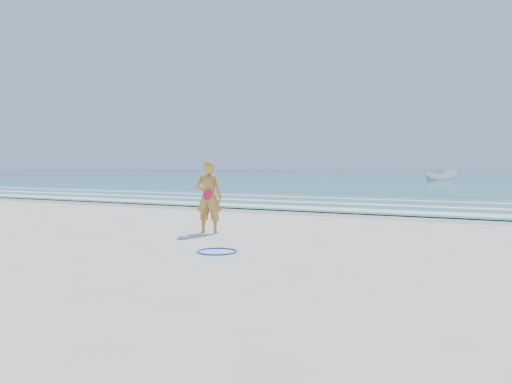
% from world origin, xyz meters
% --- Properties ---
extents(ground, '(400.00, 400.00, 0.00)m').
position_xyz_m(ground, '(0.00, 0.00, 0.00)').
color(ground, silver).
rests_on(ground, ground).
extents(wet_sand, '(400.00, 2.40, 0.00)m').
position_xyz_m(wet_sand, '(0.00, 9.00, 0.00)').
color(wet_sand, '#B2A893').
rests_on(wet_sand, ground).
extents(ocean, '(400.00, 190.00, 0.04)m').
position_xyz_m(ocean, '(0.00, 105.00, 0.02)').
color(ocean, '#19727F').
rests_on(ocean, ground).
extents(shallow, '(400.00, 10.00, 0.01)m').
position_xyz_m(shallow, '(0.00, 14.00, 0.04)').
color(shallow, '#59B7AD').
rests_on(shallow, ocean).
extents(foam_near, '(400.00, 1.40, 0.01)m').
position_xyz_m(foam_near, '(0.00, 10.30, 0.05)').
color(foam_near, white).
rests_on(foam_near, shallow).
extents(foam_mid, '(400.00, 0.90, 0.01)m').
position_xyz_m(foam_mid, '(0.00, 13.20, 0.05)').
color(foam_mid, white).
rests_on(foam_mid, shallow).
extents(foam_far, '(400.00, 0.60, 0.01)m').
position_xyz_m(foam_far, '(0.00, 16.50, 0.05)').
color(foam_far, white).
rests_on(foam_far, shallow).
extents(hoop, '(1.04, 1.04, 0.03)m').
position_xyz_m(hoop, '(1.17, 0.26, 0.01)').
color(hoop, blue).
rests_on(hoop, ground).
extents(boat, '(3.92, 1.52, 1.51)m').
position_xyz_m(boat, '(-1.32, 51.77, 0.79)').
color(boat, white).
rests_on(boat, ocean).
extents(woman, '(0.77, 0.61, 1.84)m').
position_xyz_m(woman, '(-0.52, 2.55, 0.92)').
color(woman, gold).
rests_on(woman, ground).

